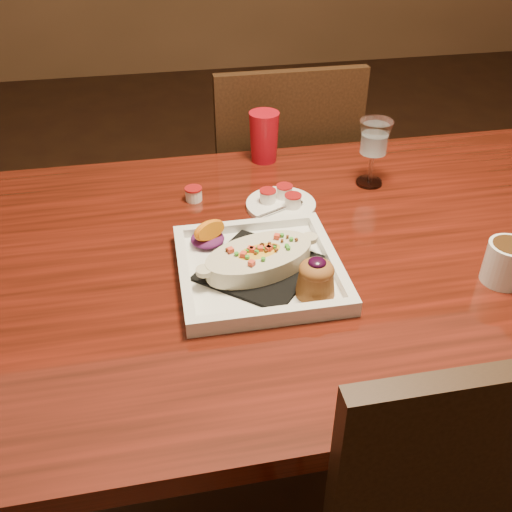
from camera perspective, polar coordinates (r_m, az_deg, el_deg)
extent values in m
plane|color=black|center=(1.67, 6.88, -20.42)|extent=(7.00, 7.00, 0.00)
cube|color=maroon|center=(1.15, 9.42, 0.47)|extent=(1.50, 0.90, 0.04)
cylinder|color=black|center=(1.64, -19.32, -5.51)|extent=(0.07, 0.07, 0.71)
cylinder|color=black|center=(1.91, 23.91, -0.28)|extent=(0.07, 0.07, 0.71)
cube|color=black|center=(0.85, 20.98, -21.13)|extent=(0.40, 0.03, 0.46)
cube|color=black|center=(1.86, 1.69, 5.62)|extent=(0.42, 0.42, 0.04)
cylinder|color=black|center=(2.16, 5.04, 3.08)|extent=(0.04, 0.04, 0.45)
cylinder|color=black|center=(2.10, -3.95, 2.14)|extent=(0.04, 0.04, 0.45)
cylinder|color=black|center=(1.89, 7.72, -2.38)|extent=(0.04, 0.04, 0.45)
cylinder|color=black|center=(1.83, -2.51, -3.65)|extent=(0.04, 0.04, 0.45)
cube|color=black|center=(1.58, 3.34, 10.08)|extent=(0.40, 0.03, 0.46)
cube|color=white|center=(1.03, 0.32, -1.58)|extent=(0.29, 0.29, 0.01)
cube|color=black|center=(1.03, 0.32, -1.18)|extent=(0.25, 0.25, 0.01)
ellipsoid|color=yellow|center=(1.02, 0.32, -0.21)|extent=(0.20, 0.14, 0.03)
ellipsoid|color=#521248|center=(1.10, -4.87, 1.71)|extent=(0.07, 0.07, 0.02)
cone|color=brown|center=(0.97, 5.99, -2.57)|extent=(0.07, 0.07, 0.05)
ellipsoid|color=brown|center=(0.95, 6.08, -1.39)|extent=(0.06, 0.06, 0.03)
ellipsoid|color=black|center=(0.94, 6.13, -0.66)|extent=(0.03, 0.03, 0.01)
cylinder|color=white|center=(1.09, 23.69, -0.64)|extent=(0.07, 0.07, 0.08)
cylinder|color=#361F0E|center=(1.08, 24.09, 0.73)|extent=(0.06, 0.06, 0.02)
cylinder|color=silver|center=(1.35, 11.22, 7.25)|extent=(0.06, 0.06, 0.01)
cylinder|color=silver|center=(1.34, 11.40, 8.60)|extent=(0.01, 0.01, 0.07)
cone|color=silver|center=(1.30, 11.78, 11.49)|extent=(0.07, 0.07, 0.08)
cylinder|color=white|center=(1.23, 2.50, 5.11)|extent=(0.15, 0.15, 0.01)
cylinder|color=white|center=(1.23, 1.18, 5.97)|extent=(0.03, 0.03, 0.03)
cylinder|color=#AC1516|center=(1.22, 1.19, 6.54)|extent=(0.04, 0.04, 0.00)
cylinder|color=white|center=(1.25, 2.85, 6.43)|extent=(0.03, 0.03, 0.03)
cylinder|color=#AC1516|center=(1.24, 2.87, 6.99)|extent=(0.04, 0.04, 0.00)
cylinder|color=white|center=(1.21, 3.72, 5.49)|extent=(0.03, 0.03, 0.03)
cylinder|color=#AC1516|center=(1.21, 3.74, 6.06)|extent=(0.04, 0.04, 0.00)
cylinder|color=white|center=(1.26, -6.25, 6.13)|extent=(0.04, 0.04, 0.03)
cylinder|color=#AC1516|center=(1.26, -6.29, 6.72)|extent=(0.04, 0.04, 0.00)
cone|color=#B40C1A|center=(1.41, 0.81, 11.83)|extent=(0.07, 0.07, 0.12)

